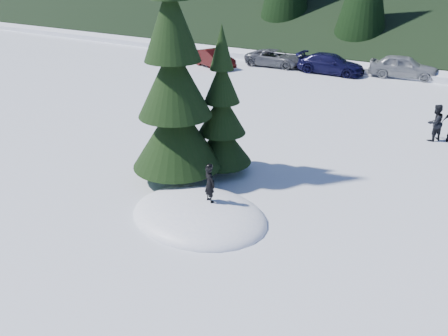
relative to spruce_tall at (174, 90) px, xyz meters
The scene contains 11 objects.
ground 4.37m from the spruce_tall, 39.29° to the right, with size 200.00×200.00×0.00m, color white.
snow_mound 4.37m from the spruce_tall, 39.29° to the right, with size 4.48×3.52×0.96m, color white.
spruce_tall is the anchor object (origin of this frame).
spruce_short 2.11m from the spruce_tall, 54.46° to the left, with size 2.20×2.20×5.37m.
child_skier 3.61m from the spruce_tall, 31.81° to the right, with size 0.44×0.29×1.19m, color black.
adult_0 11.84m from the spruce_tall, 51.56° to the left, with size 0.80×0.63×1.65m, color black.
car_0 22.19m from the spruce_tall, 129.07° to the left, with size 1.61×4.01×1.37m, color black.
car_1 19.19m from the spruce_tall, 119.68° to the left, with size 1.37×3.94×1.30m, color #330909.
car_2 20.27m from the spruce_tall, 106.39° to the left, with size 2.06×4.46×1.24m, color #55575E.
car_3 19.41m from the spruce_tall, 93.57° to the left, with size 1.93×4.76×1.38m, color black.
car_4 21.10m from the spruce_tall, 80.54° to the left, with size 1.82×4.51×1.54m, color gray.
Camera 1 is at (6.91, -9.44, 7.16)m, focal length 35.00 mm.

